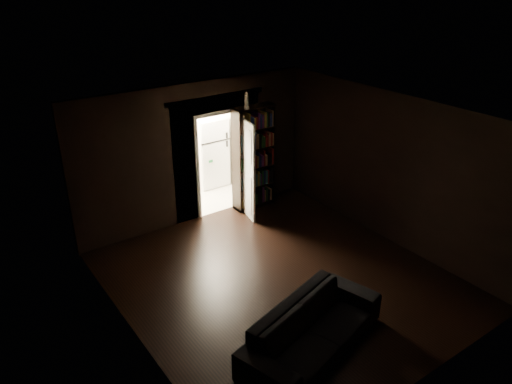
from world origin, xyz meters
The scene contains 9 objects.
ground centered at (0.00, 0.00, 0.00)m, with size 5.50×5.50×0.00m, color black.
room_walls centered at (-0.01, 1.07, 1.68)m, with size 5.02×5.61×2.84m.
kitchen_alcove centered at (0.50, 3.87, 1.21)m, with size 2.20×1.80×2.60m.
sofa centered at (-0.65, -1.52, 0.44)m, with size 2.29×0.99×0.88m, color black.
bookshelf centered at (1.25, 2.55, 1.10)m, with size 0.90×0.32×2.20m, color black.
refrigerator centered at (1.06, 4.11, 0.82)m, with size 0.74×0.68×1.65m, color white.
door centered at (0.89, 2.31, 1.02)m, with size 0.85×0.05×2.05m, color white.
figurine centered at (1.03, 2.48, 2.36)m, with size 0.11×0.11×0.33m, color silver.
bottles centered at (1.06, 4.13, 1.79)m, with size 0.71×0.09×0.29m, color black.
Camera 1 is at (-4.34, -5.40, 4.85)m, focal length 35.00 mm.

